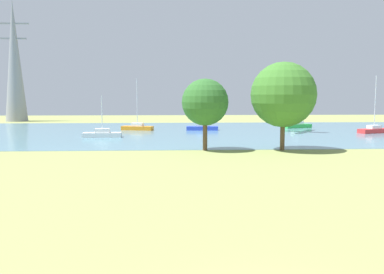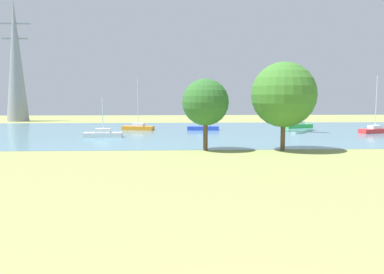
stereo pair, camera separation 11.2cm
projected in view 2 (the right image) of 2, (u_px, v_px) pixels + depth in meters
The scene contains 10 objects.
ground_plane at pixel (204, 164), 30.66m from camera, with size 160.00×160.00×0.00m, color #8C9351.
water_surface at pixel (189, 132), 58.48m from camera, with size 140.00×40.00×0.02m, color #5A889B.
sailboat_white at pixel (103, 134), 50.61m from camera, with size 4.82×1.57×5.29m.
sailboat_red at pixel (375, 130), 56.46m from camera, with size 5.02×3.04×8.04m.
sailboat_orange at pixel (138, 127), 61.40m from camera, with size 5.02×2.65×7.87m.
sailboat_green at pixel (298, 125), 65.64m from camera, with size 5.03×2.99×7.98m.
sailboat_blue at pixel (203, 127), 61.20m from camera, with size 4.88×1.79×5.51m.
tree_west_far at pixel (206, 102), 38.07m from camera, with size 4.47×4.47×6.86m.
tree_west_near at pixel (284, 95), 38.01m from camera, with size 6.22×6.22×8.45m.
electricity_pylon at pixel (16, 61), 82.45m from camera, with size 6.40×4.40×24.98m.
Camera 2 is at (-2.30, -8.21, 5.18)m, focal length 37.44 mm.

